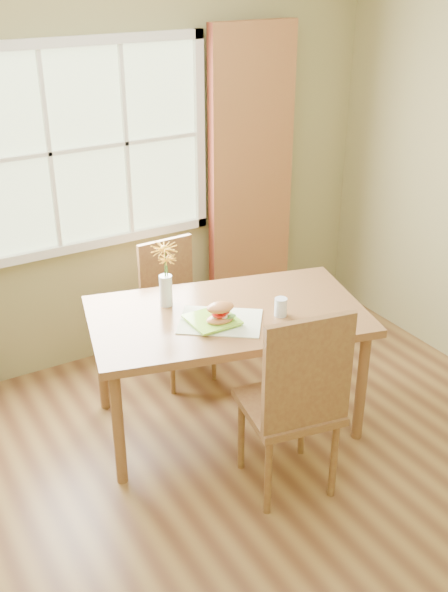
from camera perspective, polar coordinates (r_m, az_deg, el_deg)
room at (r=2.93m, az=1.95°, el=1.29°), size 4.24×3.84×2.74m
window at (r=4.48m, az=-11.14°, el=11.89°), size 1.62×0.06×1.32m
curtain_right at (r=5.00m, az=2.21°, el=9.11°), size 0.65×0.08×2.20m
dining_table at (r=3.97m, az=0.27°, el=-2.35°), size 1.72×1.23×0.76m
chair_near at (r=3.50m, az=6.05°, el=-8.40°), size 0.53×0.53×1.10m
chair_far at (r=4.58m, az=-4.09°, el=-0.68°), size 0.40×0.40×0.93m
placemat at (r=3.83m, az=-0.30°, el=-2.10°), size 0.56×0.53×0.01m
plate at (r=3.82m, az=-0.99°, el=-2.08°), size 0.26×0.26×0.01m
croissant_sandwich at (r=3.76m, az=-0.31°, el=-1.41°), size 0.17×0.13×0.12m
water_glass at (r=3.89m, az=4.69°, el=-0.95°), size 0.07×0.07×0.11m
flower_vase at (r=3.93m, az=-4.85°, el=2.22°), size 0.16×0.16×0.38m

